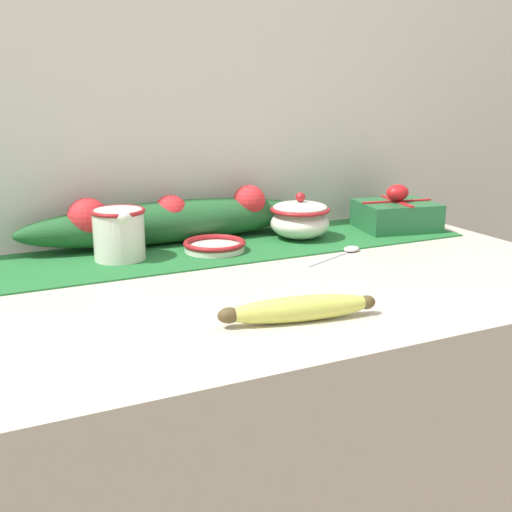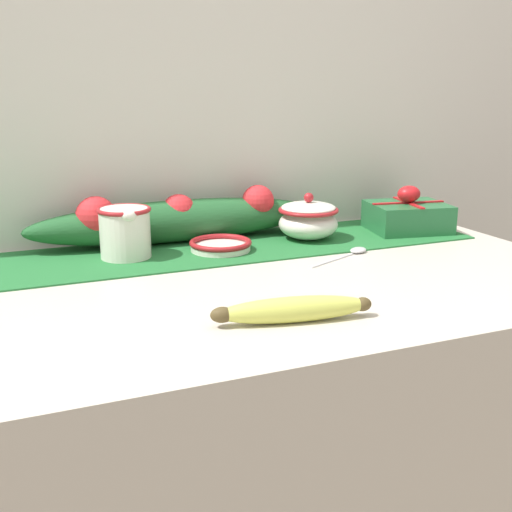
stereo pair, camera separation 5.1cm
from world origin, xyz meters
name	(u,v)px [view 2 (the right image)]	position (x,y,z in m)	size (l,w,h in m)	color
back_wall	(165,98)	(0.00, 0.36, 1.20)	(2.05, 0.04, 2.40)	silver
table_runner	(191,251)	(0.00, 0.20, 0.92)	(1.15, 0.25, 0.00)	#236B33
cream_pitcher	(125,230)	(-0.12, 0.21, 0.97)	(0.10, 0.11, 0.10)	white
sugar_bowl	(308,219)	(0.25, 0.20, 0.96)	(0.12, 0.12, 0.10)	white
small_dish	(221,245)	(0.05, 0.18, 0.93)	(0.12, 0.12, 0.02)	white
banana	(293,309)	(0.02, -0.20, 0.93)	(0.22, 0.07, 0.04)	#CCD156
spoon	(355,251)	(0.28, 0.07, 0.92)	(0.16, 0.08, 0.01)	silver
gift_box	(408,215)	(0.48, 0.19, 0.95)	(0.18, 0.16, 0.10)	#236638
poinsettia_garland	(177,219)	(0.00, 0.29, 0.97)	(0.60, 0.09, 0.11)	#235B2D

